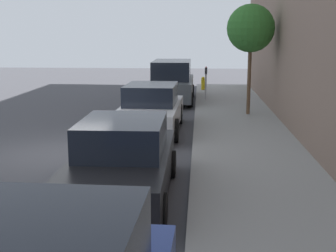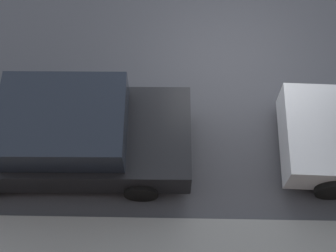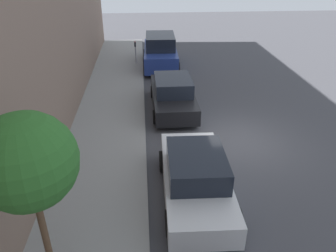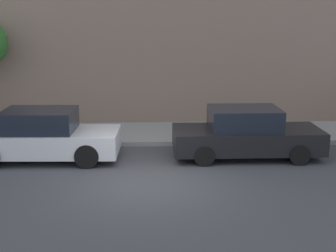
# 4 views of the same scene
# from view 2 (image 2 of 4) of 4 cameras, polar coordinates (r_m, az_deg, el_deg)

# --- Properties ---
(ground_plane) EXTENTS (60.00, 60.00, 0.00)m
(ground_plane) POSITION_cam_2_polar(r_m,az_deg,el_deg) (10.07, 7.37, 7.98)
(ground_plane) COLOR #424247
(parked_sedan_second) EXTENTS (1.92, 4.52, 1.54)m
(parked_sedan_second) POSITION_cam_2_polar(r_m,az_deg,el_deg) (8.43, -12.49, -1.07)
(parked_sedan_second) COLOR black
(parked_sedan_second) RESTS_ON ground_plane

